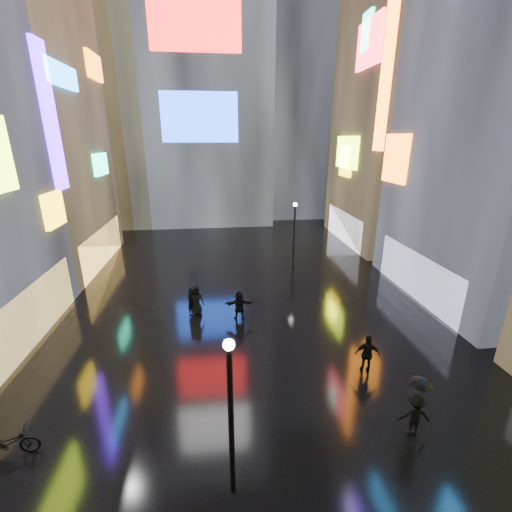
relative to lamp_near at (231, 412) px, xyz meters
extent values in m
plane|color=black|center=(1.49, 14.80, -2.94)|extent=(140.00, 140.00, 0.00)
cube|color=#FFC659|center=(-9.61, 8.80, -1.44)|extent=(0.20, 10.00, 3.00)
cube|color=yellow|center=(-9.36, 13.12, 3.12)|extent=(0.25, 2.24, 1.94)
cube|color=#4C14FF|center=(-9.36, 14.80, 8.06)|extent=(0.25, 1.40, 8.00)
cube|color=black|center=(-14.51, 20.80, 8.06)|extent=(10.00, 12.00, 22.00)
cube|color=#FFC659|center=(-9.61, 20.80, -1.44)|extent=(0.20, 10.00, 3.00)
cube|color=#1BF5AD|center=(-9.36, 22.62, 4.97)|extent=(0.25, 3.00, 1.71)
cube|color=#1A83FF|center=(-9.36, 17.41, 10.66)|extent=(0.25, 4.84, 1.37)
cube|color=orange|center=(-9.36, 24.50, 12.36)|extent=(0.25, 3.32, 1.94)
cube|color=white|center=(12.59, 11.80, -1.44)|extent=(0.20, 9.00, 3.00)
cube|color=orange|center=(12.34, 15.93, 5.64)|extent=(0.25, 2.99, 3.26)
cube|color=orange|center=(12.34, 18.80, 11.06)|extent=(0.25, 1.40, 10.00)
cube|color=black|center=(17.49, 24.80, 11.06)|extent=(10.00, 12.00, 28.00)
cube|color=white|center=(12.59, 24.80, -1.44)|extent=(0.20, 9.00, 3.00)
cube|color=#C4FF19|center=(12.34, 25.12, 5.71)|extent=(0.25, 4.92, 2.91)
cube|color=#FF3242|center=(12.34, 22.31, 14.07)|extent=(0.25, 4.36, 3.46)
cube|color=yellow|center=(12.34, 25.24, 4.90)|extent=(0.25, 2.63, 2.87)
cube|color=#1BF5AD|center=(12.34, 22.99, 14.99)|extent=(0.25, 1.69, 2.90)
cube|color=black|center=(-1.51, 38.80, 18.06)|extent=(16.00, 14.00, 42.00)
cube|color=#FF1414|center=(-1.51, 31.70, 18.06)|extent=(9.00, 0.20, 6.00)
cube|color=#194CFF|center=(-1.51, 31.70, 9.06)|extent=(8.00, 0.20, 5.00)
cube|color=black|center=(10.49, 40.80, 14.06)|extent=(12.00, 12.00, 34.00)
cube|color=black|center=(-12.51, 36.80, 10.06)|extent=(10.00, 10.00, 26.00)
cylinder|color=black|center=(0.00, 0.00, -0.44)|extent=(0.16, 0.16, 5.00)
sphere|color=white|center=(0.00, 0.00, 2.11)|extent=(0.30, 0.30, 0.30)
cylinder|color=black|center=(5.95, 18.47, -0.44)|extent=(0.16, 0.16, 5.00)
sphere|color=white|center=(5.95, 18.47, 2.11)|extent=(0.30, 0.30, 0.30)
imported|color=black|center=(6.38, 1.33, -2.10)|extent=(1.17, 0.78, 1.68)
imported|color=black|center=(6.21, 4.81, -2.04)|extent=(1.14, 0.70, 1.82)
imported|color=black|center=(-1.55, 11.10, -2.04)|extent=(0.98, 0.74, 1.80)
imported|color=black|center=(0.93, 10.22, -2.07)|extent=(1.62, 0.54, 1.74)
imported|color=black|center=(-1.81, 11.11, -2.10)|extent=(0.71, 0.73, 1.70)
imported|color=black|center=(6.38, 1.33, -0.92)|extent=(0.96, 0.96, 0.68)
imported|color=black|center=(-1.55, 11.10, -0.72)|extent=(1.02, 1.00, 0.84)
imported|color=black|center=(-7.22, 2.10, -2.45)|extent=(1.94, 0.83, 0.99)
camera|label=1|loc=(-0.19, -7.35, 6.97)|focal=24.00mm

